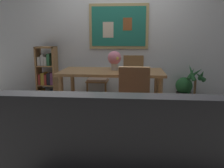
{
  "coord_description": "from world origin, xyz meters",
  "views": [
    {
      "loc": [
        0.33,
        -3.53,
        1.29
      ],
      "look_at": [
        0.02,
        -0.3,
        0.65
      ],
      "focal_mm": 39.91,
      "sensor_mm": 36.0,
      "label": 1
    }
  ],
  "objects_px": {
    "dining_chair_near_right": "(134,95)",
    "potted_palm": "(195,90)",
    "bookshelf": "(47,77)",
    "dining_table": "(112,76)",
    "potted_ivy": "(184,91)",
    "leather_couch": "(110,145)",
    "flower_vase": "(115,59)",
    "dining_chair_far_left": "(98,75)",
    "dining_chair_far_right": "(133,76)"
  },
  "relations": [
    {
      "from": "dining_chair_far_left",
      "to": "bookshelf",
      "type": "xyz_separation_m",
      "value": [
        -0.96,
        -0.16,
        -0.03
      ]
    },
    {
      "from": "flower_vase",
      "to": "leather_couch",
      "type": "bearing_deg",
      "value": -86.39
    },
    {
      "from": "dining_chair_far_left",
      "to": "potted_ivy",
      "type": "xyz_separation_m",
      "value": [
        1.6,
        -0.11,
        -0.26
      ]
    },
    {
      "from": "dining_chair_far_left",
      "to": "bookshelf",
      "type": "relative_size",
      "value": 0.84
    },
    {
      "from": "dining_table",
      "to": "flower_vase",
      "type": "relative_size",
      "value": 5.31
    },
    {
      "from": "dining_chair_far_right",
      "to": "potted_ivy",
      "type": "relative_size",
      "value": 1.71
    },
    {
      "from": "bookshelf",
      "to": "leather_couch",
      "type": "bearing_deg",
      "value": -59.14
    },
    {
      "from": "dining_chair_near_right",
      "to": "dining_chair_far_left",
      "type": "height_order",
      "value": "same"
    },
    {
      "from": "dining_chair_far_left",
      "to": "flower_vase",
      "type": "distance_m",
      "value": 0.89
    },
    {
      "from": "dining_chair_far_right",
      "to": "bookshelf",
      "type": "xyz_separation_m",
      "value": [
        -1.63,
        -0.13,
        -0.03
      ]
    },
    {
      "from": "dining_table",
      "to": "potted_palm",
      "type": "xyz_separation_m",
      "value": [
        1.4,
        0.42,
        -0.29
      ]
    },
    {
      "from": "bookshelf",
      "to": "flower_vase",
      "type": "bearing_deg",
      "value": -22.58
    },
    {
      "from": "potted_ivy",
      "to": "potted_palm",
      "type": "height_order",
      "value": "potted_palm"
    },
    {
      "from": "dining_table",
      "to": "potted_ivy",
      "type": "height_order",
      "value": "dining_table"
    },
    {
      "from": "dining_table",
      "to": "dining_chair_far_right",
      "type": "bearing_deg",
      "value": 66.04
    },
    {
      "from": "potted_palm",
      "to": "dining_chair_far_left",
      "type": "bearing_deg",
      "value": 168.15
    },
    {
      "from": "dining_table",
      "to": "potted_ivy",
      "type": "distance_m",
      "value": 1.48
    },
    {
      "from": "leather_couch",
      "to": "potted_ivy",
      "type": "xyz_separation_m",
      "value": [
        1.11,
        2.49,
        -0.03
      ]
    },
    {
      "from": "potted_palm",
      "to": "potted_ivy",
      "type": "bearing_deg",
      "value": 117.87
    },
    {
      "from": "bookshelf",
      "to": "potted_ivy",
      "type": "height_order",
      "value": "bookshelf"
    },
    {
      "from": "dining_table",
      "to": "potted_palm",
      "type": "distance_m",
      "value": 1.49
    },
    {
      "from": "potted_ivy",
      "to": "dining_chair_far_right",
      "type": "bearing_deg",
      "value": 175.11
    },
    {
      "from": "dining_table",
      "to": "flower_vase",
      "type": "height_order",
      "value": "flower_vase"
    },
    {
      "from": "dining_chair_near_right",
      "to": "potted_ivy",
      "type": "relative_size",
      "value": 1.71
    },
    {
      "from": "leather_couch",
      "to": "potted_palm",
      "type": "xyz_separation_m",
      "value": [
        1.25,
        2.23,
        0.04
      ]
    },
    {
      "from": "potted_ivy",
      "to": "flower_vase",
      "type": "distance_m",
      "value": 1.51
    },
    {
      "from": "leather_couch",
      "to": "bookshelf",
      "type": "relative_size",
      "value": 1.67
    },
    {
      "from": "dining_table",
      "to": "leather_couch",
      "type": "height_order",
      "value": "leather_couch"
    },
    {
      "from": "dining_chair_far_left",
      "to": "potted_ivy",
      "type": "distance_m",
      "value": 1.63
    },
    {
      "from": "dining_chair_near_right",
      "to": "bookshelf",
      "type": "relative_size",
      "value": 0.84
    },
    {
      "from": "dining_chair_far_right",
      "to": "dining_chair_far_left",
      "type": "bearing_deg",
      "value": 177.44
    },
    {
      "from": "dining_chair_far_right",
      "to": "bookshelf",
      "type": "distance_m",
      "value": 1.64
    },
    {
      "from": "dining_chair_far_left",
      "to": "leather_couch",
      "type": "height_order",
      "value": "dining_chair_far_left"
    },
    {
      "from": "dining_chair_near_right",
      "to": "bookshelf",
      "type": "height_order",
      "value": "bookshelf"
    },
    {
      "from": "dining_chair_far_left",
      "to": "flower_vase",
      "type": "xyz_separation_m",
      "value": [
        0.37,
        -0.71,
        0.38
      ]
    },
    {
      "from": "dining_table",
      "to": "bookshelf",
      "type": "xyz_separation_m",
      "value": [
        -1.3,
        0.62,
        -0.13
      ]
    },
    {
      "from": "dining_chair_far_right",
      "to": "potted_ivy",
      "type": "xyz_separation_m",
      "value": [
        0.93,
        -0.08,
        -0.26
      ]
    },
    {
      "from": "leather_couch",
      "to": "flower_vase",
      "type": "xyz_separation_m",
      "value": [
        -0.12,
        1.88,
        0.6
      ]
    },
    {
      "from": "flower_vase",
      "to": "bookshelf",
      "type": "bearing_deg",
      "value": 157.42
    },
    {
      "from": "dining_table",
      "to": "potted_ivy",
      "type": "relative_size",
      "value": 3.06
    },
    {
      "from": "dining_table",
      "to": "flower_vase",
      "type": "bearing_deg",
      "value": 61.06
    },
    {
      "from": "dining_chair_near_right",
      "to": "dining_chair_far_left",
      "type": "bearing_deg",
      "value": 113.84
    },
    {
      "from": "leather_couch",
      "to": "potted_ivy",
      "type": "relative_size",
      "value": 3.38
    },
    {
      "from": "potted_ivy",
      "to": "potted_palm",
      "type": "bearing_deg",
      "value": -62.13
    },
    {
      "from": "dining_table",
      "to": "dining_chair_far_right",
      "type": "distance_m",
      "value": 0.83
    },
    {
      "from": "flower_vase",
      "to": "dining_table",
      "type": "bearing_deg",
      "value": -118.94
    },
    {
      "from": "potted_palm",
      "to": "flower_vase",
      "type": "bearing_deg",
      "value": -165.66
    },
    {
      "from": "potted_ivy",
      "to": "potted_palm",
      "type": "xyz_separation_m",
      "value": [
        0.13,
        -0.26,
        0.07
      ]
    },
    {
      "from": "dining_chair_near_right",
      "to": "potted_palm",
      "type": "xyz_separation_m",
      "value": [
        1.04,
        1.21,
        -0.19
      ]
    },
    {
      "from": "dining_table",
      "to": "potted_ivy",
      "type": "xyz_separation_m",
      "value": [
        1.27,
        0.67,
        -0.36
      ]
    }
  ]
}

